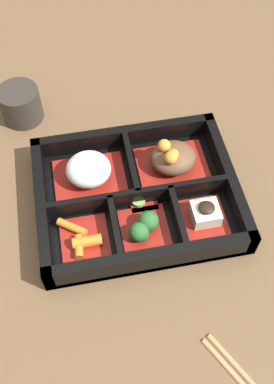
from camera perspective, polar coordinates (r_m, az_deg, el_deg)
The scene contains 10 objects.
ground_plane at distance 0.65m, azimuth 0.00°, elevation -1.23°, with size 3.00×3.00×0.00m, color brown.
bento_base at distance 0.64m, azimuth 0.00°, elevation -0.99°, with size 0.28×0.22×0.01m.
bento_rim at distance 0.63m, azimuth 0.07°, elevation -0.43°, with size 0.28×0.22×0.04m.
bowl_rice at distance 0.64m, azimuth -6.14°, elevation 2.60°, with size 0.10×0.08×0.05m.
bowl_stew at distance 0.66m, azimuth 4.54°, elevation 4.15°, with size 0.10×0.08×0.05m.
bowl_carrots at distance 0.60m, azimuth -6.87°, elevation -5.88°, with size 0.07×0.07×0.02m.
bowl_greens at distance 0.60m, azimuth 0.95°, elevation -4.55°, with size 0.06×0.07×0.03m.
bowl_tofu at distance 0.62m, azimuth 8.63°, elevation -2.87°, with size 0.06×0.07×0.03m.
bowl_pickles at distance 0.63m, azimuth 0.70°, elevation -1.05°, with size 0.04×0.04×0.01m.
tea_cup at distance 0.75m, azimuth -14.58°, elevation 10.82°, with size 0.07×0.07×0.06m.
Camera 1 is at (-0.07, -0.34, 0.55)m, focal length 42.00 mm.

